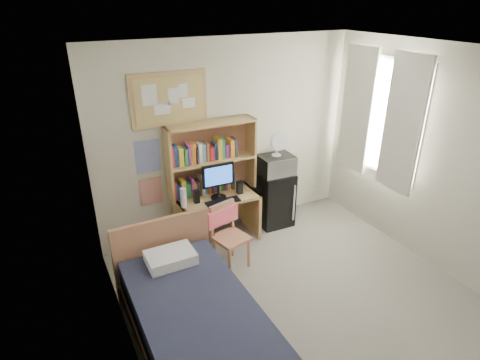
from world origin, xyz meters
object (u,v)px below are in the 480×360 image
desk_chair (231,238)px  desk_fan (277,145)px  microwave (276,165)px  bulletin_board (169,99)px  monitor (218,182)px  desk (217,218)px  bed (200,333)px  speaker_right (240,187)px  mini_fridge (274,198)px  speaker_left (196,197)px

desk_chair → desk_fan: desk_fan is taller
desk_chair → microwave: (1.00, 0.63, 0.51)m
bulletin_board → monitor: size_ratio=2.10×
desk → bed: bearing=-117.5°
bed → speaker_right: (1.24, 1.64, 0.47)m
microwave → monitor: bearing=-172.4°
speaker_right → desk_fan: 0.77m
desk → mini_fridge: mini_fridge is taller
bulletin_board → speaker_left: (0.15, -0.34, -1.17)m
bulletin_board → mini_fridge: bulletin_board is taller
speaker_right → microwave: size_ratio=0.38×
monitor → speaker_right: monitor is taller
bed → speaker_right: speaker_right is taller
speaker_left → microwave: size_ratio=0.37×
speaker_left → speaker_right: speaker_right is taller
bed → bulletin_board: bearing=76.2°
bulletin_board → desk: (0.46, -0.28, -1.59)m
desk → monitor: 0.56m
bed → speaker_right: bearing=52.8°
desk_fan → speaker_left: bearing=-174.0°
speaker_right → bed: bearing=-125.7°
microwave → bulletin_board: bearing=171.6°
bulletin_board → bed: (-0.49, -1.99, -1.64)m
desk → speaker_right: (0.30, -0.07, 0.42)m
bed → speaker_left: 1.84m
bulletin_board → microwave: 1.71m
desk_chair → desk_fan: (1.00, 0.63, 0.80)m
desk_chair → speaker_right: size_ratio=4.70×
bulletin_board → desk: size_ratio=0.89×
bulletin_board → mini_fridge: 2.06m
desk_chair → desk_fan: 1.43m
bed → mini_fridge: bearing=43.3°
desk_fan → microwave: bearing=0.0°
speaker_left → bed: bearing=-109.8°
desk → speaker_left: 0.52m
speaker_left → monitor: bearing=0.0°
bulletin_board → bed: 2.63m
speaker_left → speaker_right: (0.60, -0.02, 0.00)m
mini_fridge → desk_fan: bearing=-90.0°
mini_fridge → speaker_left: size_ratio=4.69×
desk_fan → speaker_right: bearing=-169.2°
bulletin_board → microwave: size_ratio=2.07×
mini_fridge → speaker_right: bearing=-167.4°
bulletin_board → mini_fridge: bearing=-10.2°
desk → mini_fridge: size_ratio=1.34×
desk → monitor: monitor is taller
bed → monitor: 1.99m
speaker_right → desk_fan: size_ratio=0.54×
bulletin_board → speaker_left: bulletin_board is taller
speaker_left → microwave: microwave is taller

